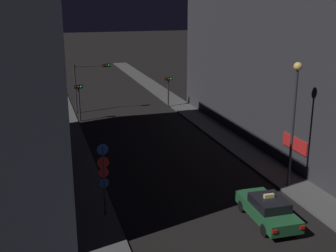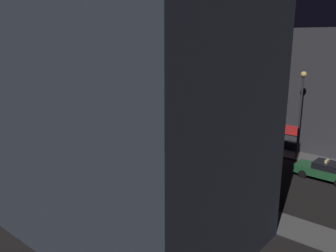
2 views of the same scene
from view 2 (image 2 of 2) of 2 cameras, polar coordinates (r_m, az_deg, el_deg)
The scene contains 10 objects.
sidewalk_left at distance 39.57m, azimuth -19.65°, elevation -2.40°, with size 2.39×69.95×0.13m, color #4C4C4C.
sidewalk_right at distance 46.97m, azimuth -6.16°, elevation 0.88°, with size 2.39×69.95×0.13m, color #4C4C4C.
building_facade_left at distance 20.95m, azimuth -12.44°, elevation 8.32°, with size 9.71×19.57×17.49m.
building_facade_right at distance 42.49m, azimuth 13.46°, elevation 7.04°, with size 10.13×31.08×11.61m.
taxi at distance 30.12m, azimuth 24.08°, elevation -6.58°, with size 1.96×4.51×1.62m.
traffic_light_overhead at distance 40.50m, azimuth -16.83°, elevation 3.49°, with size 3.77×0.41×5.12m.
traffic_light_left_kerb at distance 37.26m, azimuth -15.78°, elevation 1.00°, with size 0.80×0.42×3.67m.
traffic_light_right_kerb at distance 45.44m, azimuth -7.47°, elevation 3.51°, with size 0.80×0.41×3.44m.
sign_pole_left at distance 23.37m, azimuth 11.42°, elevation -6.69°, with size 0.63×0.10×4.08m.
street_lamp_near_block at distance 33.27m, azimuth 20.76°, elevation 3.98°, with size 0.52×0.52×7.78m.
Camera 2 is at (-25.06, -0.24, 10.73)m, focal length 37.69 mm.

